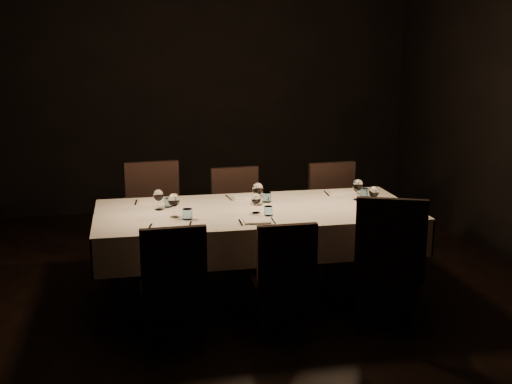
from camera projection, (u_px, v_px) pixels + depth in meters
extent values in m
cube|color=black|center=(256.00, 299.00, 5.27)|extent=(5.00, 6.00, 0.01)
cube|color=black|center=(208.00, 88.00, 7.79)|extent=(5.00, 0.01, 3.00)
cube|color=black|center=(437.00, 221.00, 2.06)|extent=(5.00, 0.01, 3.00)
cube|color=black|center=(256.00, 213.00, 5.10)|extent=(2.40, 1.00, 0.04)
cylinder|color=black|center=(114.00, 286.00, 4.58)|extent=(0.07, 0.07, 0.71)
cylinder|color=black|center=(116.00, 250.00, 5.38)|extent=(0.07, 0.07, 0.71)
cylinder|color=black|center=(407.00, 266.00, 5.00)|extent=(0.07, 0.07, 0.71)
cylinder|color=black|center=(368.00, 234.00, 5.80)|extent=(0.07, 0.07, 0.71)
cube|color=beige|center=(256.00, 210.00, 5.10)|extent=(2.52, 1.12, 0.01)
cube|color=beige|center=(244.00, 210.00, 5.66)|extent=(2.52, 0.01, 0.28)
cube|color=beige|center=(271.00, 249.00, 4.60)|extent=(2.52, 0.01, 0.28)
cube|color=beige|center=(403.00, 219.00, 5.37)|extent=(0.01, 1.12, 0.28)
cube|color=beige|center=(95.00, 236.00, 4.89)|extent=(0.01, 1.12, 0.28)
cylinder|color=black|center=(194.00, 306.00, 4.66)|extent=(0.04, 0.04, 0.37)
cylinder|color=black|center=(202.00, 326.00, 4.33)|extent=(0.04, 0.04, 0.37)
cylinder|color=black|center=(146.00, 311.00, 4.58)|extent=(0.04, 0.04, 0.37)
cylinder|color=black|center=(150.00, 331.00, 4.25)|extent=(0.04, 0.04, 0.37)
cube|color=black|center=(172.00, 289.00, 4.40)|extent=(0.45, 0.45, 0.06)
cube|color=black|center=(174.00, 262.00, 4.17)|extent=(0.43, 0.07, 0.47)
cube|color=silver|center=(170.00, 226.00, 4.60)|extent=(0.25, 0.19, 0.02)
cube|color=silver|center=(150.00, 228.00, 4.57)|extent=(0.05, 0.20, 0.01)
cube|color=silver|center=(190.00, 226.00, 4.63)|extent=(0.05, 0.20, 0.01)
cylinder|color=#B7DBF2|center=(187.00, 214.00, 4.79)|extent=(0.07, 0.07, 0.08)
cylinder|color=white|center=(174.00, 217.00, 4.86)|extent=(0.07, 0.07, 0.00)
cylinder|color=white|center=(174.00, 211.00, 4.85)|extent=(0.01, 0.01, 0.09)
ellipsoid|color=white|center=(174.00, 200.00, 4.83)|extent=(0.09, 0.09, 0.10)
cylinder|color=black|center=(297.00, 298.00, 4.81)|extent=(0.04, 0.04, 0.36)
cylinder|color=black|center=(309.00, 317.00, 4.49)|extent=(0.04, 0.04, 0.36)
cylinder|color=black|center=(253.00, 302.00, 4.75)|extent=(0.04, 0.04, 0.36)
cylinder|color=black|center=(263.00, 321.00, 4.43)|extent=(0.04, 0.04, 0.36)
cube|color=black|center=(281.00, 282.00, 4.57)|extent=(0.42, 0.42, 0.05)
cube|color=black|center=(287.00, 256.00, 4.35)|extent=(0.41, 0.05, 0.45)
cube|color=silver|center=(257.00, 221.00, 4.72)|extent=(0.20, 0.13, 0.01)
cube|color=silver|center=(241.00, 223.00, 4.70)|extent=(0.02, 0.18, 0.01)
cube|color=silver|center=(273.00, 221.00, 4.74)|extent=(0.02, 0.18, 0.01)
cylinder|color=#B7DBF2|center=(268.00, 211.00, 4.91)|extent=(0.06, 0.06, 0.07)
cylinder|color=white|center=(256.00, 213.00, 4.98)|extent=(0.06, 0.06, 0.00)
cylinder|color=white|center=(256.00, 208.00, 4.97)|extent=(0.01, 0.01, 0.07)
ellipsoid|color=white|center=(256.00, 198.00, 4.95)|extent=(0.08, 0.08, 0.09)
cylinder|color=black|center=(413.00, 288.00, 4.92)|extent=(0.04, 0.04, 0.42)
cylinder|color=black|center=(416.00, 310.00, 4.54)|extent=(0.04, 0.04, 0.42)
cylinder|color=black|center=(360.00, 285.00, 5.00)|extent=(0.04, 0.04, 0.42)
cylinder|color=black|center=(358.00, 305.00, 4.61)|extent=(0.04, 0.04, 0.42)
cube|color=black|center=(388.00, 266.00, 4.71)|extent=(0.63, 0.63, 0.06)
cube|color=black|center=(391.00, 235.00, 4.44)|extent=(0.47, 0.23, 0.53)
cube|color=silver|center=(380.00, 215.00, 4.90)|extent=(0.23, 0.17, 0.02)
cube|color=silver|center=(364.00, 216.00, 4.88)|extent=(0.04, 0.19, 0.01)
cube|color=silver|center=(396.00, 214.00, 4.93)|extent=(0.04, 0.19, 0.01)
cylinder|color=#B7DBF2|center=(387.00, 204.00, 5.09)|extent=(0.07, 0.07, 0.07)
cylinder|color=white|center=(373.00, 207.00, 5.16)|extent=(0.06, 0.06, 0.00)
cylinder|color=white|center=(373.00, 202.00, 5.15)|extent=(0.01, 0.01, 0.08)
ellipsoid|color=white|center=(374.00, 192.00, 5.13)|extent=(0.08, 0.08, 0.10)
cylinder|color=black|center=(137.00, 263.00, 5.49)|extent=(0.04, 0.04, 0.42)
cylinder|color=black|center=(132.00, 249.00, 5.87)|extent=(0.04, 0.04, 0.42)
cylinder|color=black|center=(183.00, 259.00, 5.60)|extent=(0.04, 0.04, 0.42)
cylinder|color=black|center=(176.00, 245.00, 5.98)|extent=(0.04, 0.04, 0.42)
cube|color=black|center=(156.00, 228.00, 5.68)|extent=(0.52, 0.52, 0.06)
cube|color=black|center=(152.00, 190.00, 5.81)|extent=(0.49, 0.09, 0.53)
cube|color=silver|center=(152.00, 201.00, 5.31)|extent=(0.21, 0.14, 0.01)
cube|color=silver|center=(136.00, 203.00, 5.28)|extent=(0.03, 0.18, 0.01)
cube|color=silver|center=(167.00, 201.00, 5.33)|extent=(0.03, 0.18, 0.01)
cylinder|color=#B7DBF2|center=(169.00, 203.00, 5.15)|extent=(0.07, 0.07, 0.07)
cylinder|color=white|center=(159.00, 210.00, 5.07)|extent=(0.06, 0.06, 0.00)
cylinder|color=white|center=(159.00, 205.00, 5.06)|extent=(0.01, 0.01, 0.08)
ellipsoid|color=white|center=(158.00, 195.00, 5.04)|extent=(0.08, 0.08, 0.09)
cylinder|color=black|center=(225.00, 258.00, 5.68)|extent=(0.04, 0.04, 0.39)
cylinder|color=black|center=(217.00, 245.00, 6.02)|extent=(0.04, 0.04, 0.39)
cylinder|color=black|center=(265.00, 254.00, 5.77)|extent=(0.04, 0.04, 0.39)
cylinder|color=black|center=(254.00, 242.00, 6.11)|extent=(0.04, 0.04, 0.39)
cube|color=black|center=(240.00, 226.00, 5.85)|extent=(0.48, 0.48, 0.06)
cube|color=black|center=(235.00, 193.00, 5.96)|extent=(0.45, 0.08, 0.48)
cube|color=silver|center=(246.00, 197.00, 5.46)|extent=(0.24, 0.17, 0.02)
cube|color=silver|center=(229.00, 198.00, 5.43)|extent=(0.04, 0.21, 0.01)
cube|color=silver|center=(262.00, 197.00, 5.48)|extent=(0.04, 0.21, 0.01)
cylinder|color=#B7DBF2|center=(267.00, 197.00, 5.30)|extent=(0.07, 0.07, 0.08)
cylinder|color=white|center=(258.00, 205.00, 5.22)|extent=(0.07, 0.07, 0.00)
cylinder|color=white|center=(258.00, 199.00, 5.21)|extent=(0.01, 0.01, 0.09)
ellipsoid|color=white|center=(258.00, 189.00, 5.19)|extent=(0.09, 0.09, 0.10)
cylinder|color=black|center=(327.00, 253.00, 5.80)|extent=(0.04, 0.04, 0.40)
cylinder|color=black|center=(312.00, 240.00, 6.15)|extent=(0.04, 0.04, 0.40)
cylinder|color=black|center=(365.00, 249.00, 5.89)|extent=(0.04, 0.04, 0.40)
cylinder|color=black|center=(349.00, 237.00, 6.25)|extent=(0.04, 0.04, 0.40)
cube|color=black|center=(339.00, 221.00, 5.97)|extent=(0.48, 0.48, 0.06)
cube|color=black|center=(332.00, 188.00, 6.09)|extent=(0.46, 0.08, 0.49)
cube|color=silver|center=(342.00, 192.00, 5.62)|extent=(0.23, 0.15, 0.02)
cube|color=silver|center=(327.00, 194.00, 5.59)|extent=(0.03, 0.20, 0.01)
cube|color=silver|center=(357.00, 192.00, 5.65)|extent=(0.03, 0.20, 0.01)
cylinder|color=#B7DBF2|center=(364.00, 193.00, 5.47)|extent=(0.07, 0.07, 0.08)
cylinder|color=white|center=(357.00, 200.00, 5.38)|extent=(0.07, 0.07, 0.00)
cylinder|color=white|center=(357.00, 195.00, 5.37)|extent=(0.01, 0.01, 0.08)
ellipsoid|color=white|center=(358.00, 185.00, 5.35)|extent=(0.09, 0.09, 0.10)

